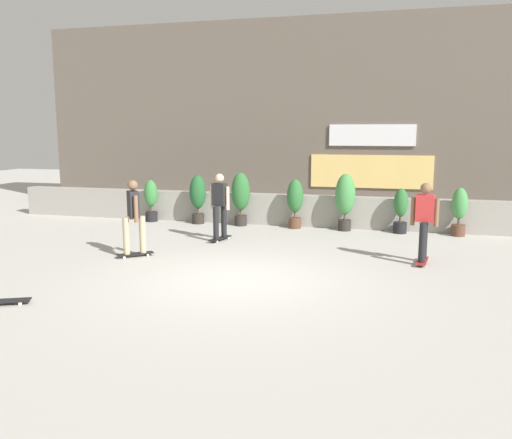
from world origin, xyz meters
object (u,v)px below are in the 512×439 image
(potted_plant_4, at_px, (345,197))
(potted_plant_3, at_px, (295,200))
(skater_by_wall_right, at_px, (134,215))
(potted_plant_6, at_px, (459,210))
(skater_mid_plaza, at_px, (424,219))
(potted_plant_5, at_px, (401,209))
(skater_by_wall_left, at_px, (220,204))
(potted_plant_0, at_px, (151,199))
(potted_plant_1, at_px, (198,196))
(potted_plant_2, at_px, (241,195))
(skateboard_near_camera, at_px, (4,301))

(potted_plant_4, bearing_deg, potted_plant_3, 180.00)
(skater_by_wall_right, bearing_deg, potted_plant_6, 31.44)
(potted_plant_4, relative_size, skater_mid_plaza, 0.93)
(potted_plant_4, height_order, potted_plant_5, potted_plant_4)
(potted_plant_5, relative_size, skater_by_wall_left, 0.72)
(potted_plant_0, height_order, potted_plant_1, potted_plant_1)
(skater_mid_plaza, relative_size, skater_by_wall_left, 1.00)
(potted_plant_2, bearing_deg, potted_plant_1, 180.00)
(potted_plant_5, xyz_separation_m, skater_mid_plaza, (0.46, -3.37, 0.29))
(potted_plant_3, xyz_separation_m, skater_by_wall_right, (-2.74, -4.36, 0.15))
(potted_plant_0, distance_m, skateboard_near_camera, 8.01)
(potted_plant_0, xyz_separation_m, skater_mid_plaza, (7.82, -3.37, 0.24))
(potted_plant_5, bearing_deg, potted_plant_4, -180.00)
(potted_plant_3, height_order, skateboard_near_camera, potted_plant_3)
(potted_plant_0, relative_size, potted_plant_1, 0.88)
(skater_by_wall_right, relative_size, skater_mid_plaza, 1.00)
(potted_plant_6, bearing_deg, potted_plant_0, 180.00)
(potted_plant_2, distance_m, skater_by_wall_left, 2.23)
(potted_plant_5, distance_m, skater_mid_plaza, 3.41)
(potted_plant_1, xyz_separation_m, skater_mid_plaza, (6.30, -3.37, 0.10))
(potted_plant_0, distance_m, potted_plant_6, 8.85)
(potted_plant_3, bearing_deg, skateboard_near_camera, -112.05)
(skater_by_wall_left, height_order, skateboard_near_camera, skater_by_wall_left)
(skater_by_wall_left, bearing_deg, skater_mid_plaza, -13.30)
(potted_plant_4, bearing_deg, skateboard_near_camera, -120.25)
(potted_plant_2, bearing_deg, potted_plant_5, 0.00)
(potted_plant_4, bearing_deg, potted_plant_0, 180.00)
(potted_plant_4, xyz_separation_m, skater_by_wall_left, (-2.89, -2.22, 0.02))
(potted_plant_1, height_order, potted_plant_2, potted_plant_2)
(potted_plant_1, distance_m, potted_plant_6, 7.32)
(potted_plant_1, height_order, skater_by_wall_right, skater_by_wall_right)
(potted_plant_2, xyz_separation_m, potted_plant_6, (5.99, 0.00, -0.20))
(potted_plant_1, height_order, skater_by_wall_left, skater_by_wall_left)
(potted_plant_1, xyz_separation_m, potted_plant_6, (7.32, 0.00, -0.13))
(potted_plant_3, relative_size, skater_by_wall_left, 0.82)
(skater_by_wall_left, bearing_deg, potted_plant_3, 56.21)
(potted_plant_2, distance_m, potted_plant_3, 1.61)
(potted_plant_1, xyz_separation_m, potted_plant_3, (2.94, 0.00, -0.04))
(potted_plant_3, bearing_deg, potted_plant_2, -180.00)
(potted_plant_0, relative_size, skater_mid_plaza, 0.75)
(potted_plant_5, xyz_separation_m, skater_by_wall_right, (-5.64, -4.36, 0.29))
(potted_plant_2, relative_size, skater_by_wall_left, 0.91)
(potted_plant_4, height_order, skater_by_wall_right, skater_by_wall_right)
(potted_plant_6, xyz_separation_m, skateboard_near_camera, (-7.58, -7.89, -0.64))
(potted_plant_2, height_order, skateboard_near_camera, potted_plant_2)
(potted_plant_2, distance_m, potted_plant_5, 4.51)
(skater_by_wall_right, bearing_deg, potted_plant_5, 37.69)
(potted_plant_0, xyz_separation_m, potted_plant_5, (7.36, 0.00, -0.04))
(potted_plant_6, relative_size, skater_by_wall_right, 0.75)
(skateboard_near_camera, bearing_deg, skater_by_wall_right, 82.63)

